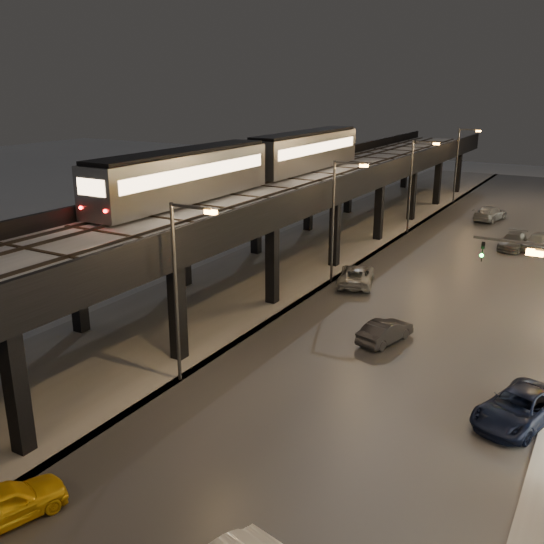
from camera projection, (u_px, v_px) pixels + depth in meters
The scene contains 18 objects.
road_surface at pixel (455, 284), 44.54m from camera, with size 17.00×120.00×0.06m, color #46474D.
under_viaduct_pavement at pixel (294, 259), 50.99m from camera, with size 11.00×120.00×0.06m, color #9FA1A8.
elevated_viaduct at pixel (275, 199), 46.71m from camera, with size 9.00×100.00×6.30m.
viaduct_trackbed at pixel (276, 189), 46.59m from camera, with size 8.40×100.00×0.32m.
viaduct_parapet_streetside at pixel (328, 188), 44.39m from camera, with size 0.30×100.00×1.10m, color black.
viaduct_parapet_far at pixel (229, 179), 48.55m from camera, with size 0.30×100.00×1.10m, color black.
streetlight_left_1 at pixel (180, 282), 28.60m from camera, with size 2.57×0.28×9.00m.
streetlight_left_2 at pixel (337, 214), 43.47m from camera, with size 2.57×0.28×9.00m.
streetlight_left_3 at pixel (413, 180), 58.34m from camera, with size 2.57×0.28×9.00m.
streetlight_left_4 at pixel (459, 160), 73.21m from camera, with size 2.57×0.28×9.00m.
subway_train at pixel (255, 161), 47.99m from camera, with size 2.83×34.76×3.38m.
car_taxi at pixel (5, 505), 20.28m from camera, with size 1.63×4.05×1.38m, color yellow.
car_near_white at pixel (385, 332), 34.44m from camera, with size 1.38×3.94×1.30m, color #242428.
car_mid_silver at pixel (356, 276), 44.31m from camera, with size 2.36×5.12×1.42m, color gray.
car_mid_dark at pixel (490, 214), 65.01m from camera, with size 2.14×5.26×1.53m, color #8D929F.
car_onc_dark at pixel (519, 409), 26.22m from camera, with size 2.40×5.20×1.44m, color black.
car_onc_white at pixel (513, 242), 53.86m from camera, with size 1.93×4.75×1.38m, color #4A4D53.
car_onc_red at pixel (538, 242), 53.48m from camera, with size 1.77×4.40×1.50m, color gray.
Camera 1 is at (16.94, -8.32, 14.22)m, focal length 40.00 mm.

